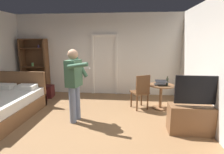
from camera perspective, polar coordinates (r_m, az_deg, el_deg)
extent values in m
plane|color=olive|center=(4.24, -11.47, -15.44)|extent=(6.38, 6.38, 0.00)
cube|color=silver|center=(6.43, -4.81, 7.15)|extent=(6.04, 0.12, 2.82)
cube|color=silver|center=(4.03, 31.93, 2.76)|extent=(0.12, 5.53, 2.82)
cube|color=white|center=(6.42, -6.19, 3.64)|extent=(0.08, 0.08, 2.05)
cube|color=white|center=(6.30, 1.42, 3.55)|extent=(0.08, 0.08, 2.05)
cube|color=white|center=(6.28, -2.51, 13.26)|extent=(0.93, 0.08, 0.08)
cube|color=brown|center=(5.96, -26.98, -3.25)|extent=(1.48, 0.08, 1.02)
cube|color=white|center=(5.92, -31.09, -2.57)|extent=(0.50, 0.34, 0.12)
cube|color=white|center=(5.55, -25.69, -2.88)|extent=(0.50, 0.34, 0.12)
cube|color=brown|center=(7.23, -26.59, 3.05)|extent=(0.06, 0.32, 1.97)
cube|color=brown|center=(6.79, -20.17, 3.09)|extent=(0.06, 0.32, 1.97)
cube|color=brown|center=(6.94, -24.13, 10.98)|extent=(0.96, 0.32, 0.04)
cube|color=brown|center=(7.13, -22.90, 3.26)|extent=(0.96, 0.02, 1.97)
cube|color=brown|center=(7.12, -23.05, -2.16)|extent=(0.90, 0.32, 0.03)
cylinder|color=#8F5594|center=(7.06, -22.55, -1.64)|extent=(0.06, 0.06, 0.11)
cube|color=brown|center=(7.00, -23.48, 3.08)|extent=(0.90, 0.32, 0.03)
cylinder|color=#80C670|center=(7.03, -24.10, 3.69)|extent=(0.07, 0.07, 0.12)
cube|color=brown|center=(6.94, -23.92, 8.44)|extent=(0.90, 0.32, 0.03)
cylinder|color=#654E81|center=(6.84, -22.49, 9.06)|extent=(0.06, 0.06, 0.10)
cube|color=brown|center=(4.20, 25.62, -12.15)|extent=(1.17, 0.40, 0.60)
cube|color=black|center=(3.98, 26.53, -3.75)|extent=(1.00, 0.05, 0.58)
cube|color=teal|center=(4.01, 26.38, -3.64)|extent=(0.94, 0.01, 0.52)
cylinder|color=brown|center=(5.25, 15.30, -6.26)|extent=(0.08, 0.08, 0.67)
cylinder|color=brown|center=(5.36, 15.11, -9.52)|extent=(0.42, 0.42, 0.03)
cylinder|color=brown|center=(5.16, 15.50, -2.55)|extent=(0.69, 0.69, 0.03)
cube|color=black|center=(5.15, 15.19, -2.26)|extent=(0.33, 0.23, 0.02)
cube|color=black|center=(5.01, 15.52, -1.34)|extent=(0.33, 0.21, 0.06)
cube|color=#1C4695|center=(5.01, 15.51, -1.33)|extent=(0.30, 0.18, 0.04)
cylinder|color=#3C3F30|center=(5.08, 17.28, -1.51)|extent=(0.06, 0.06, 0.20)
cylinder|color=#3C3F30|center=(5.05, 17.36, -0.09)|extent=(0.03, 0.03, 0.05)
cylinder|color=brown|center=(5.41, 9.40, -6.69)|extent=(0.04, 0.04, 0.45)
cylinder|color=brown|center=(5.25, 6.18, -7.17)|extent=(0.04, 0.04, 0.45)
cylinder|color=brown|center=(5.14, 11.35, -7.77)|extent=(0.04, 0.04, 0.45)
cylinder|color=brown|center=(4.97, 8.01, -8.33)|extent=(0.04, 0.04, 0.45)
cube|color=brown|center=(5.11, 8.82, -4.88)|extent=(0.57, 0.57, 0.04)
cube|color=brown|center=(4.90, 9.92, -2.37)|extent=(0.39, 0.23, 0.50)
cylinder|color=slate|center=(4.47, -11.12, -7.91)|extent=(0.15, 0.15, 0.86)
cylinder|color=slate|center=(4.30, -12.51, -8.79)|extent=(0.15, 0.15, 0.86)
cube|color=#3F664C|center=(4.19, -12.22, 1.18)|extent=(0.33, 0.43, 0.61)
sphere|color=tan|center=(4.14, -12.48, 7.11)|extent=(0.23, 0.23, 0.23)
cylinder|color=#3F664C|center=(4.32, -9.82, 3.08)|extent=(0.35, 0.16, 0.49)
cylinder|color=#3F664C|center=(3.86, -10.96, 3.62)|extent=(0.48, 0.19, 0.16)
cube|color=white|center=(3.74, -7.98, 2.87)|extent=(0.12, 0.06, 0.04)
cube|color=#4C1919|center=(6.50, -20.23, -4.36)|extent=(0.48, 0.43, 0.40)
cube|color=#4C1919|center=(6.01, -22.82, -6.06)|extent=(0.56, 0.38, 0.36)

